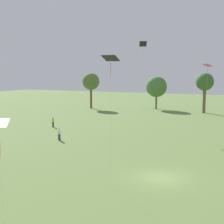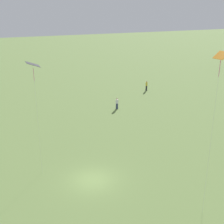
# 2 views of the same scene
# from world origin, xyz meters

# --- Properties ---
(ground_plane) EXTENTS (240.00, 240.00, 0.00)m
(ground_plane) POSITION_xyz_m (0.00, 0.00, 0.00)
(ground_plane) COLOR olive
(person_0) EXTENTS (0.57, 0.57, 1.76)m
(person_0) POSITION_xyz_m (-18.04, 9.36, 0.87)
(person_0) COLOR #333D5B
(person_0) RESTS_ON ground_plane
(person_1) EXTENTS (0.49, 0.49, 1.82)m
(person_1) POSITION_xyz_m (-25.61, 18.13, 0.92)
(person_1) COLOR #232328
(person_1) RESTS_ON ground_plane
(kite_1) EXTENTS (0.99, 0.91, 12.91)m
(kite_1) POSITION_xyz_m (7.59, 6.89, 12.05)
(kite_1) COLOR orange
(kite_1) RESTS_ON ground_plane
(kite_3) EXTENTS (1.29, 1.22, 11.04)m
(kite_3) POSITION_xyz_m (-3.10, -4.30, 10.57)
(kite_3) COLOR black
(kite_3) RESTS_ON ground_plane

